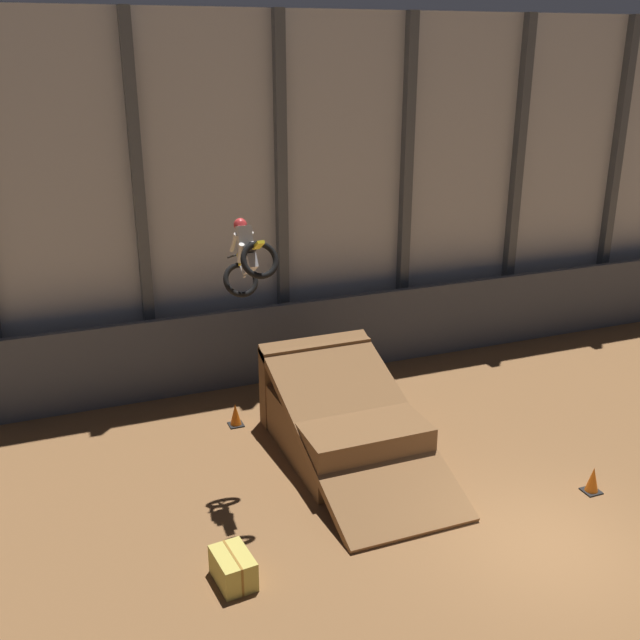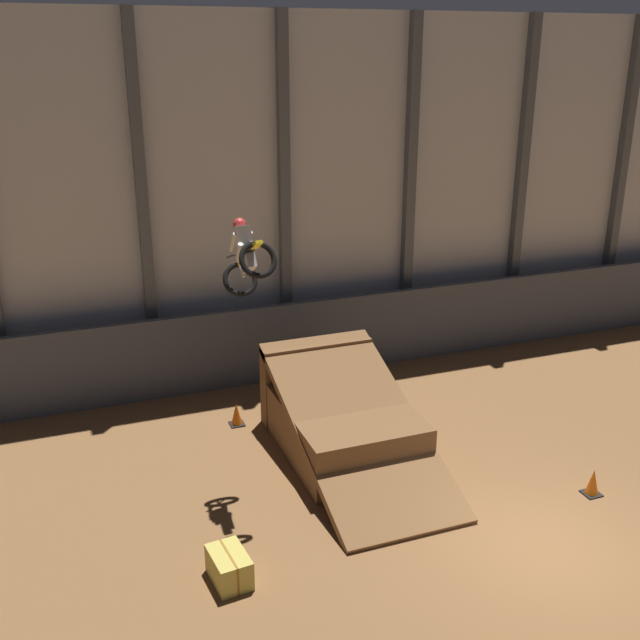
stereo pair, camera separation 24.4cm
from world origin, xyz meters
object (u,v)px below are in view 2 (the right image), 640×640
at_px(dirt_ramp, 341,418).
at_px(rider_bike_solo, 247,259).
at_px(traffic_cone_arena_edge, 237,414).
at_px(hay_bale_trackside, 229,567).
at_px(traffic_cone_near_ramp, 593,483).

xyz_separation_m(dirt_ramp, rider_bike_solo, (-2.33, -0.79, 4.28)).
height_order(rider_bike_solo, traffic_cone_arena_edge, rider_bike_solo).
height_order(dirt_ramp, hay_bale_trackside, dirt_ramp).
bearing_deg(hay_bale_trackside, dirt_ramp, 45.76).
bearing_deg(dirt_ramp, traffic_cone_arena_edge, 136.76).
bearing_deg(traffic_cone_near_ramp, rider_bike_solo, 155.72).
height_order(traffic_cone_near_ramp, traffic_cone_arena_edge, same).
bearing_deg(traffic_cone_near_ramp, hay_bale_trackside, 179.75).
distance_m(traffic_cone_near_ramp, traffic_cone_arena_edge, 8.39).
bearing_deg(dirt_ramp, traffic_cone_near_ramp, -41.66).
distance_m(rider_bike_solo, hay_bale_trackside, 5.70).
relative_size(traffic_cone_arena_edge, hay_bale_trackside, 0.61).
bearing_deg(hay_bale_trackside, rider_bike_solo, 66.27).
xyz_separation_m(traffic_cone_near_ramp, traffic_cone_arena_edge, (-6.22, 5.63, 0.00)).
height_order(rider_bike_solo, traffic_cone_near_ramp, rider_bike_solo).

